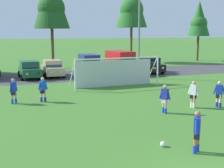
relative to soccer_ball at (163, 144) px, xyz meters
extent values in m
plane|color=#3D7028|center=(-0.17, 11.11, -0.11)|extent=(400.00, 400.00, 0.00)
cube|color=#3D3D3F|center=(-0.17, 21.30, -0.11)|extent=(52.00, 8.40, 0.01)
sphere|color=white|center=(0.00, 0.00, 0.00)|extent=(0.22, 0.22, 0.22)
sphere|color=black|center=(0.00, 0.00, 0.00)|extent=(0.08, 0.08, 0.08)
sphere|color=red|center=(0.06, 0.00, 0.00)|extent=(0.07, 0.07, 0.07)
cylinder|color=white|center=(6.82, 12.85, 1.11)|extent=(0.12, 0.12, 2.44)
cylinder|color=white|center=(-0.49, 12.65, 1.11)|extent=(0.12, 0.12, 2.44)
cylinder|color=white|center=(3.16, 12.75, 2.33)|extent=(7.32, 0.32, 0.12)
cylinder|color=white|center=(6.80, 13.75, 1.23)|extent=(0.14, 1.95, 2.46)
cylinder|color=white|center=(-0.52, 13.55, 1.23)|extent=(0.14, 1.95, 2.46)
cube|color=silver|center=(3.14, 13.75, 0.99)|extent=(6.95, 0.23, 2.20)
cylinder|color=beige|center=(-3.25, 9.76, 0.29)|extent=(0.14, 0.14, 0.80)
cylinder|color=beige|center=(-3.49, 9.77, 0.29)|extent=(0.14, 0.14, 0.80)
cylinder|color=#232D99|center=(-3.25, 9.76, 0.05)|extent=(0.15, 0.15, 0.32)
cylinder|color=#232D99|center=(-3.49, 9.77, 0.05)|extent=(0.15, 0.15, 0.32)
cube|color=black|center=(-3.37, 9.77, 0.61)|extent=(0.40, 0.37, 0.28)
cube|color=blue|center=(-3.37, 9.77, 0.99)|extent=(0.45, 0.41, 0.60)
sphere|color=beige|center=(-3.37, 9.77, 1.42)|extent=(0.22, 0.22, 0.22)
cylinder|color=blue|center=(-3.14, 9.87, 0.97)|extent=(0.24, 0.20, 0.55)
cylinder|color=blue|center=(-3.60, 9.66, 0.97)|extent=(0.24, 0.20, 0.55)
cylinder|color=beige|center=(6.47, 4.38, 0.29)|extent=(0.14, 0.14, 0.80)
cylinder|color=beige|center=(6.41, 4.60, 0.29)|extent=(0.14, 0.14, 0.80)
cylinder|color=#232D99|center=(6.47, 4.38, 0.05)|extent=(0.15, 0.15, 0.32)
cylinder|color=#232D99|center=(6.41, 4.60, 0.05)|extent=(0.15, 0.15, 0.32)
cube|color=black|center=(6.44, 4.49, 0.61)|extent=(0.40, 0.40, 0.28)
cube|color=#1E38B7|center=(6.44, 4.49, 0.99)|extent=(0.44, 0.44, 0.60)
sphere|color=beige|center=(6.44, 4.49, 1.42)|extent=(0.22, 0.22, 0.22)
cylinder|color=#1E38B7|center=(6.59, 4.29, 0.97)|extent=(0.23, 0.23, 0.55)
cylinder|color=#1E38B7|center=(6.29, 4.69, 0.97)|extent=(0.23, 0.23, 0.55)
cylinder|color=#936B4C|center=(0.77, -1.03, 0.29)|extent=(0.14, 0.14, 0.80)
cylinder|color=#936B4C|center=(0.97, -0.93, 0.29)|extent=(0.14, 0.14, 0.80)
cylinder|color=#1E38B7|center=(0.77, -1.03, 0.05)|extent=(0.15, 0.15, 0.32)
cylinder|color=#1E38B7|center=(0.97, -0.93, 0.05)|extent=(0.15, 0.15, 0.32)
cube|color=black|center=(0.87, -0.98, 0.61)|extent=(0.38, 0.40, 0.28)
cube|color=#1E38B7|center=(0.87, -0.98, 0.99)|extent=(0.42, 0.45, 0.60)
sphere|color=#936B4C|center=(0.87, -0.98, 1.42)|extent=(0.22, 0.22, 0.22)
cylinder|color=#1E38B7|center=(0.69, -1.16, 0.97)|extent=(0.21, 0.24, 0.55)
cylinder|color=#1E38B7|center=(1.05, -0.80, 0.97)|extent=(0.21, 0.24, 0.55)
cylinder|color=tan|center=(4.94, 4.87, 0.29)|extent=(0.14, 0.14, 0.80)
cylinder|color=tan|center=(4.93, 5.10, 0.29)|extent=(0.14, 0.14, 0.80)
cylinder|color=white|center=(4.94, 4.87, 0.05)|extent=(0.15, 0.15, 0.32)
cylinder|color=white|center=(4.93, 5.10, 0.05)|extent=(0.15, 0.15, 0.32)
cube|color=black|center=(4.94, 4.98, 0.61)|extent=(0.37, 0.40, 0.28)
cube|color=white|center=(4.94, 4.98, 0.99)|extent=(0.41, 0.45, 0.60)
sphere|color=tan|center=(4.94, 4.98, 1.42)|extent=(0.22, 0.22, 0.22)
cylinder|color=white|center=(5.04, 4.75, 0.97)|extent=(0.20, 0.24, 0.55)
cylinder|color=white|center=(4.84, 5.21, 0.97)|extent=(0.20, 0.24, 0.55)
cylinder|color=tan|center=(-5.09, 9.97, 0.29)|extent=(0.14, 0.14, 0.80)
cylinder|color=tan|center=(-5.31, 9.88, 0.29)|extent=(0.14, 0.14, 0.80)
cylinder|color=blue|center=(-5.09, 9.97, 0.05)|extent=(0.15, 0.15, 0.32)
cylinder|color=blue|center=(-5.31, 9.88, 0.05)|extent=(0.15, 0.15, 0.32)
cube|color=black|center=(-5.20, 9.92, 0.61)|extent=(0.37, 0.40, 0.28)
cube|color=#1E38B7|center=(-5.20, 9.92, 0.99)|extent=(0.41, 0.45, 0.60)
sphere|color=tan|center=(-5.20, 9.92, 1.42)|extent=(0.22, 0.22, 0.22)
cylinder|color=#1E38B7|center=(-5.02, 10.11, 0.97)|extent=(0.20, 0.24, 0.55)
cylinder|color=#1E38B7|center=(-5.37, 9.74, 0.97)|extent=(0.20, 0.24, 0.55)
cylinder|color=tan|center=(2.69, 4.38, 0.29)|extent=(0.14, 0.14, 0.80)
cylinder|color=tan|center=(2.68, 4.62, 0.29)|extent=(0.14, 0.14, 0.80)
cylinder|color=blue|center=(2.69, 4.38, 0.05)|extent=(0.15, 0.15, 0.32)
cylinder|color=blue|center=(2.68, 4.62, 0.05)|extent=(0.15, 0.15, 0.32)
cube|color=silver|center=(2.68, 4.50, 0.61)|extent=(0.38, 0.40, 0.28)
cube|color=#232D99|center=(2.68, 4.50, 0.99)|extent=(0.42, 0.45, 0.60)
sphere|color=tan|center=(2.68, 4.50, 1.42)|extent=(0.22, 0.22, 0.22)
cylinder|color=#232D99|center=(2.80, 4.28, 0.97)|extent=(0.21, 0.24, 0.55)
cylinder|color=#232D99|center=(2.56, 4.72, 0.97)|extent=(0.21, 0.24, 0.55)
cube|color=#194C2D|center=(-3.14, 20.77, 0.59)|extent=(1.94, 4.26, 0.76)
cube|color=#194C2D|center=(-3.14, 20.92, 1.29)|extent=(1.72, 2.15, 0.64)
cube|color=#28384C|center=(-3.11, 19.95, 1.27)|extent=(1.54, 0.37, 0.55)
cube|color=#28384C|center=(-2.31, 20.94, 1.29)|extent=(0.10, 1.79, 0.45)
cube|color=white|center=(-2.57, 18.72, 0.64)|extent=(0.28, 0.09, 0.20)
cube|color=white|center=(-3.56, 18.69, 0.64)|extent=(0.28, 0.09, 0.20)
cube|color=#B21414|center=(-2.71, 22.84, 0.64)|extent=(0.28, 0.09, 0.20)
cube|color=#B21414|center=(-3.70, 22.81, 0.64)|extent=(0.28, 0.09, 0.20)
cylinder|color=black|center=(-2.19, 19.49, 0.21)|extent=(0.26, 0.65, 0.64)
cylinder|color=black|center=(-3.99, 19.43, 0.21)|extent=(0.26, 0.65, 0.64)
cylinder|color=black|center=(-2.28, 22.10, 0.21)|extent=(0.26, 0.65, 0.64)
cylinder|color=black|center=(-4.08, 22.04, 0.21)|extent=(0.26, 0.65, 0.64)
cube|color=tan|center=(-0.82, 21.01, 0.59)|extent=(1.89, 4.24, 0.76)
cube|color=tan|center=(-0.82, 21.16, 1.29)|extent=(1.70, 2.13, 0.64)
cube|color=#28384C|center=(-0.84, 20.19, 1.27)|extent=(1.54, 0.35, 0.55)
cube|color=#28384C|center=(0.02, 21.15, 1.29)|extent=(0.08, 1.79, 0.45)
cube|color=white|center=(-0.37, 18.94, 0.64)|extent=(0.28, 0.09, 0.20)
cube|color=white|center=(-1.36, 18.96, 0.64)|extent=(0.28, 0.09, 0.20)
cube|color=#B21414|center=(-0.28, 23.06, 0.64)|extent=(0.28, 0.09, 0.20)
cube|color=#B21414|center=(-1.27, 23.08, 0.64)|extent=(0.28, 0.09, 0.20)
cylinder|color=black|center=(0.05, 19.69, 0.21)|extent=(0.25, 0.64, 0.64)
cylinder|color=black|center=(-1.75, 19.73, 0.21)|extent=(0.25, 0.64, 0.64)
cylinder|color=black|center=(0.11, 22.30, 0.21)|extent=(0.25, 0.64, 0.64)
cylinder|color=black|center=(-1.69, 22.33, 0.21)|extent=(0.25, 0.64, 0.64)
cube|color=navy|center=(3.24, 21.52, 0.71)|extent=(2.02, 4.65, 1.00)
cube|color=navy|center=(3.24, 21.72, 1.63)|extent=(1.83, 3.05, 0.84)
cube|color=#28384C|center=(3.20, 20.30, 1.61)|extent=(1.62, 0.42, 0.71)
cube|color=#28384C|center=(4.13, 21.69, 1.63)|extent=(0.11, 2.55, 0.59)
cube|color=white|center=(3.70, 19.24, 0.76)|extent=(0.28, 0.09, 0.20)
cube|color=white|center=(2.65, 19.27, 0.76)|extent=(0.28, 0.09, 0.20)
cube|color=#B21414|center=(3.82, 23.76, 0.76)|extent=(0.28, 0.09, 0.20)
cube|color=#B21414|center=(2.77, 23.79, 0.76)|extent=(0.28, 0.09, 0.20)
cylinder|color=black|center=(4.15, 20.07, 0.21)|extent=(0.26, 0.65, 0.64)
cylinder|color=black|center=(2.25, 20.12, 0.21)|extent=(0.26, 0.65, 0.64)
cylinder|color=black|center=(4.22, 22.92, 0.21)|extent=(0.26, 0.65, 0.64)
cylinder|color=black|center=(2.33, 22.97, 0.21)|extent=(0.26, 0.65, 0.64)
cube|color=red|center=(6.43, 20.39, 0.76)|extent=(2.23, 4.90, 1.10)
cube|color=red|center=(6.41, 20.59, 1.86)|extent=(2.03, 4.20, 1.10)
cube|color=#28384C|center=(6.53, 18.62, 1.84)|extent=(1.69, 0.56, 0.91)
cube|color=#28384C|center=(7.32, 20.64, 1.86)|extent=(0.24, 3.48, 0.77)
cube|color=white|center=(7.10, 18.07, 0.81)|extent=(0.28, 0.10, 0.20)
cube|color=white|center=(6.02, 18.00, 0.81)|extent=(0.28, 0.10, 0.20)
cube|color=#B21414|center=(6.83, 22.78, 0.81)|extent=(0.28, 0.10, 0.20)
cube|color=#B21414|center=(5.75, 22.72, 0.81)|extent=(0.28, 0.10, 0.20)
cylinder|color=black|center=(7.49, 18.96, 0.21)|extent=(0.28, 0.65, 0.64)
cylinder|color=black|center=(5.53, 18.85, 0.21)|extent=(0.28, 0.65, 0.64)
cylinder|color=black|center=(7.32, 21.93, 0.21)|extent=(0.28, 0.65, 0.64)
cylinder|color=black|center=(5.36, 21.82, 0.21)|extent=(0.28, 0.65, 0.64)
cube|color=black|center=(10.07, 20.39, 0.59)|extent=(1.95, 4.26, 0.76)
cube|color=black|center=(10.08, 20.54, 1.29)|extent=(1.73, 2.16, 0.64)
cube|color=#28384C|center=(10.04, 19.58, 1.27)|extent=(1.54, 0.37, 0.55)
cube|color=#28384C|center=(10.92, 20.52, 1.29)|extent=(0.10, 1.79, 0.45)
cube|color=white|center=(10.50, 18.32, 0.64)|extent=(0.28, 0.09, 0.20)
cube|color=white|center=(9.51, 18.35, 0.64)|extent=(0.28, 0.09, 0.20)
cube|color=#B21414|center=(10.64, 22.44, 0.64)|extent=(0.28, 0.09, 0.20)
cube|color=#B21414|center=(9.65, 22.47, 0.64)|extent=(0.28, 0.09, 0.20)
cylinder|color=black|center=(10.93, 19.06, 0.21)|extent=(0.26, 0.65, 0.64)
cylinder|color=black|center=(9.13, 19.12, 0.21)|extent=(0.26, 0.65, 0.64)
cylinder|color=black|center=(11.02, 21.66, 0.21)|extent=(0.26, 0.65, 0.64)
cylinder|color=black|center=(9.22, 21.73, 0.21)|extent=(0.26, 0.65, 0.64)
cylinder|color=brown|center=(0.49, 28.54, 2.38)|extent=(0.36, 0.36, 4.99)
cone|color=#1E511E|center=(0.49, 28.54, 8.37)|extent=(4.49, 4.49, 6.99)
sphere|color=#1E511E|center=(0.49, 28.54, 7.32)|extent=(3.37, 3.37, 3.37)
cylinder|color=brown|center=(13.05, 32.40, 2.52)|extent=(0.36, 0.36, 5.25)
cone|color=#236023|center=(13.05, 32.40, 8.82)|extent=(4.73, 4.73, 7.35)
sphere|color=#236023|center=(13.05, 32.40, 7.72)|extent=(3.55, 3.55, 3.55)
cylinder|color=brown|center=(24.12, 31.00, 1.85)|extent=(0.36, 0.36, 3.92)
cone|color=#236023|center=(24.12, 31.00, 6.55)|extent=(3.53, 3.53, 5.49)
sphere|color=#236023|center=(24.12, 31.00, 5.73)|extent=(2.65, 2.65, 2.65)
cylinder|color=slate|center=(7.00, 17.03, 4.06)|extent=(0.18, 0.18, 8.35)
cylinder|color=slate|center=(7.00, 17.03, 0.04)|extent=(0.32, 0.32, 0.30)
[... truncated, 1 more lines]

